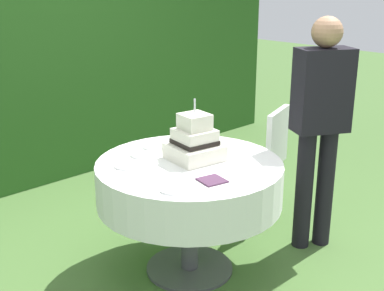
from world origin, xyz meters
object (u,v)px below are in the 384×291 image
wedding_cake (195,142)px  serving_plate_right (126,166)px  serving_plate_far (154,147)px  serving_plate_left (142,155)px  standing_person (320,119)px  napkin_stack (212,180)px  cake_table (189,183)px  garden_chair (264,153)px  serving_plate_near (171,190)px

wedding_cake → serving_plate_right: bearing=154.4°
serving_plate_far → serving_plate_left: 0.18m
serving_plate_left → standing_person: standing_person is taller
serving_plate_left → napkin_stack: (0.02, -0.60, -0.00)m
standing_person → cake_table: bearing=157.7°
wedding_cake → standing_person: size_ratio=0.24×
wedding_cake → garden_chair: wedding_cake is taller
napkin_stack → serving_plate_near: bearing=168.2°
garden_chair → napkin_stack: bearing=-155.9°
napkin_stack → garden_chair: garden_chair is taller
napkin_stack → standing_person: 0.99m
napkin_stack → standing_person: (0.98, -0.05, 0.18)m
wedding_cake → serving_plate_left: wedding_cake is taller
serving_plate_near → serving_plate_far: same height
napkin_stack → garden_chair: (1.06, 0.48, -0.21)m
garden_chair → standing_person: size_ratio=0.56×
standing_person → wedding_cake: bearing=154.6°
wedding_cake → garden_chair: bearing=9.5°
serving_plate_right → cake_table: bearing=-33.0°
cake_table → napkin_stack: size_ratio=8.48×
serving_plate_right → napkin_stack: serving_plate_right is taller
serving_plate_near → serving_plate_left: size_ratio=0.86×
cake_table → serving_plate_near: bearing=-145.9°
serving_plate_far → garden_chair: (0.92, -0.21, -0.21)m
serving_plate_far → serving_plate_left: (-0.16, -0.08, 0.00)m
cake_table → serving_plate_left: bearing=114.3°
cake_table → garden_chair: (0.95, 0.17, -0.07)m
wedding_cake → serving_plate_near: wedding_cake is taller
serving_plate_far → wedding_cake: bearing=-83.2°
cake_table → wedding_cake: bearing=18.6°
cake_table → serving_plate_near: (-0.37, -0.25, 0.14)m
serving_plate_far → standing_person: 1.12m
cake_table → garden_chair: garden_chair is taller
serving_plate_left → standing_person: (1.00, -0.65, 0.17)m
serving_plate_far → cake_table: bearing=-94.0°
cake_table → napkin_stack: (-0.11, -0.31, 0.14)m
serving_plate_right → napkin_stack: (0.21, -0.52, -0.00)m
cake_table → garden_chair: 0.97m
cake_table → standing_person: standing_person is taller
wedding_cake → serving_plate_near: (-0.44, -0.28, -0.10)m
serving_plate_far → garden_chair: 0.97m
serving_plate_left → standing_person: size_ratio=0.09×
serving_plate_left → garden_chair: (1.09, -0.13, -0.21)m
wedding_cake → napkin_stack: wedding_cake is taller
cake_table → serving_plate_left: serving_plate_left is taller
serving_plate_near → serving_plate_right: same height
serving_plate_left → standing_person: bearing=-33.2°
wedding_cake → serving_plate_right: wedding_cake is taller
wedding_cake → serving_plate_left: (-0.20, 0.28, -0.10)m
serving_plate_far → napkin_stack: (-0.14, -0.68, -0.00)m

